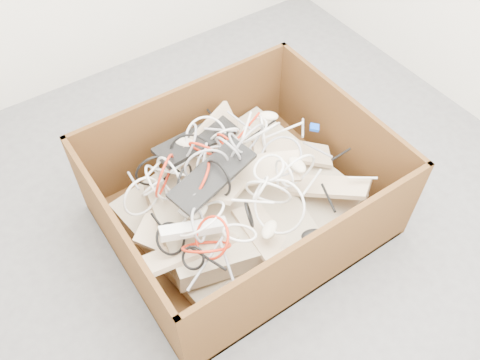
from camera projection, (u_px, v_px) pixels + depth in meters
ground at (259, 203)px, 2.66m from camera, size 3.00×3.00×0.00m
cardboard_box at (239, 205)px, 2.48m from camera, size 1.28×1.06×0.55m
keyboard_pile at (235, 183)px, 2.37m from camera, size 1.18×0.94×0.34m
mice_scatter at (255, 181)px, 2.30m from camera, size 0.73×0.81×0.19m
power_strip_left at (203, 190)px, 2.27m from camera, size 0.30×0.15×0.12m
power_strip_right at (193, 229)px, 2.14m from camera, size 0.30×0.14×0.10m
vga_plug at (314, 127)px, 2.49m from camera, size 0.06×0.06×0.03m
cable_tangle at (218, 176)px, 2.27m from camera, size 1.14×0.89×0.43m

